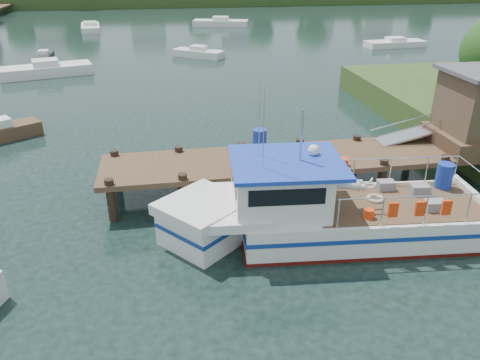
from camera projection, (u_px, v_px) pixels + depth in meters
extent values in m
plane|color=black|center=(258.00, 191.00, 18.55)|extent=(160.00, 160.00, 0.00)
cube|color=#4D3724|center=(309.00, 158.00, 18.29)|extent=(16.00, 3.00, 0.20)
cylinder|color=black|center=(112.00, 204.00, 16.27)|extent=(0.32, 0.32, 1.90)
cylinder|color=black|center=(117.00, 173.00, 18.58)|extent=(0.32, 0.32, 1.90)
cylinder|color=black|center=(184.00, 198.00, 16.65)|extent=(0.32, 0.32, 1.90)
cylinder|color=black|center=(180.00, 169.00, 18.96)|extent=(0.32, 0.32, 1.90)
cylinder|color=black|center=(253.00, 193.00, 17.03)|extent=(0.32, 0.32, 1.90)
cylinder|color=black|center=(240.00, 164.00, 19.34)|extent=(0.32, 0.32, 1.90)
cylinder|color=black|center=(318.00, 187.00, 17.41)|extent=(0.32, 0.32, 1.90)
cylinder|color=black|center=(299.00, 160.00, 19.72)|extent=(0.32, 0.32, 1.90)
cylinder|color=black|center=(381.00, 183.00, 17.80)|extent=(0.32, 0.32, 1.90)
cylinder|color=black|center=(355.00, 156.00, 20.10)|extent=(0.32, 0.32, 1.90)
cylinder|color=black|center=(442.00, 178.00, 18.18)|extent=(0.32, 0.32, 1.90)
cylinder|color=black|center=(409.00, 153.00, 20.48)|extent=(0.32, 0.32, 1.90)
cylinder|color=black|center=(461.00, 149.00, 20.87)|extent=(0.32, 0.32, 1.90)
cube|color=#4D3724|center=(474.00, 138.00, 19.18)|extent=(3.20, 3.00, 0.60)
cube|color=#A5A8AD|center=(411.00, 135.00, 19.65)|extent=(3.34, 0.90, 0.79)
cylinder|color=silver|center=(417.00, 126.00, 19.08)|extent=(3.34, 0.05, 0.76)
cylinder|color=silver|center=(408.00, 120.00, 19.79)|extent=(3.34, 0.05, 0.76)
cube|color=slate|center=(291.00, 164.00, 17.13)|extent=(0.60, 0.40, 0.30)
cube|color=slate|center=(316.00, 160.00, 17.46)|extent=(0.60, 0.40, 0.30)
cylinder|color=red|center=(344.00, 161.00, 17.35)|extent=(0.30, 0.30, 0.28)
cylinder|color=#16309B|center=(260.00, 140.00, 18.58)|extent=(0.56, 0.56, 0.85)
cube|color=silver|center=(357.00, 220.00, 15.43)|extent=(7.85, 3.68, 1.17)
cube|color=silver|center=(203.00, 226.00, 15.04)|extent=(3.04, 3.04, 1.17)
cube|color=silver|center=(202.00, 206.00, 14.72)|extent=(3.34, 3.32, 0.36)
cube|color=silver|center=(234.00, 206.00, 14.82)|extent=(2.27, 3.06, 0.30)
cube|color=navy|center=(357.00, 216.00, 15.37)|extent=(7.95, 3.73, 0.14)
cube|color=navy|center=(203.00, 222.00, 14.98)|extent=(3.09, 3.09, 0.14)
cube|color=#4D0E0B|center=(355.00, 233.00, 15.66)|extent=(7.95, 3.71, 0.14)
cube|color=#4D3724|center=(395.00, 202.00, 15.27)|extent=(5.70, 3.20, 0.04)
cube|color=silver|center=(472.00, 212.00, 15.69)|extent=(0.46, 3.05, 1.37)
cube|color=silver|center=(279.00, 186.00, 14.65)|extent=(3.06, 2.87, 1.52)
cube|color=black|center=(287.00, 197.00, 13.32)|extent=(2.23, 0.23, 0.51)
cube|color=black|center=(273.00, 161.00, 15.71)|extent=(2.23, 0.23, 0.51)
cube|color=black|center=(234.00, 179.00, 14.40)|extent=(0.20, 1.82, 0.51)
cube|color=#1C3AAF|center=(287.00, 162.00, 14.31)|extent=(3.69, 3.23, 0.12)
cylinder|color=silver|center=(302.00, 135.00, 13.96)|extent=(0.09, 0.09, 1.62)
cylinder|color=silver|center=(264.00, 129.00, 13.24)|extent=(0.03, 0.03, 2.44)
cylinder|color=silver|center=(259.00, 118.00, 14.15)|extent=(0.03, 0.03, 2.44)
sphere|color=silver|center=(314.00, 150.00, 14.65)|extent=(0.40, 0.40, 0.37)
cylinder|color=silver|center=(423.00, 196.00, 13.61)|extent=(5.06, 0.48, 0.04)
cylinder|color=silver|center=(388.00, 159.00, 16.12)|extent=(5.06, 0.48, 0.04)
cylinder|color=silver|center=(338.00, 214.00, 13.63)|extent=(0.05, 0.05, 0.96)
cylinder|color=silver|center=(316.00, 174.00, 16.14)|extent=(0.05, 0.05, 0.96)
cylinder|color=silver|center=(382.00, 212.00, 13.73)|extent=(0.05, 0.05, 0.96)
cylinder|color=silver|center=(353.00, 172.00, 16.24)|extent=(0.05, 0.05, 0.96)
cylinder|color=silver|center=(426.00, 210.00, 13.83)|extent=(0.05, 0.05, 0.96)
cylinder|color=silver|center=(390.00, 171.00, 16.34)|extent=(0.05, 0.05, 0.96)
cylinder|color=silver|center=(468.00, 209.00, 13.93)|extent=(0.05, 0.05, 0.96)
cylinder|color=silver|center=(427.00, 170.00, 16.44)|extent=(0.05, 0.05, 0.96)
cylinder|color=silver|center=(456.00, 169.00, 16.52)|extent=(0.05, 0.05, 0.96)
cube|color=slate|center=(435.00, 205.00, 14.72)|extent=(0.64, 0.46, 0.32)
cube|color=slate|center=(419.00, 189.00, 15.72)|extent=(0.64, 0.46, 0.32)
cube|color=slate|center=(386.00, 185.00, 16.01)|extent=(0.59, 0.43, 0.32)
cylinder|color=#16309B|center=(444.00, 176.00, 16.05)|extent=(0.61, 0.61, 0.89)
cylinder|color=red|center=(369.00, 214.00, 14.29)|extent=(0.33, 0.33, 0.30)
torus|color=#BFB28C|center=(375.00, 198.00, 15.38)|extent=(0.61, 0.61, 0.12)
cube|color=red|center=(393.00, 210.00, 13.70)|extent=(0.29, 0.13, 0.46)
cube|color=red|center=(420.00, 209.00, 13.76)|extent=(0.29, 0.13, 0.46)
cube|color=red|center=(446.00, 208.00, 13.82)|extent=(0.29, 0.13, 0.46)
imported|color=silver|center=(346.00, 184.00, 14.47)|extent=(0.48, 0.68, 1.79)
cube|color=#4D3724|center=(1.00, 133.00, 23.61)|extent=(3.85, 3.10, 0.69)
cube|color=silver|center=(221.00, 23.00, 61.39)|extent=(7.48, 4.24, 0.76)
cube|color=silver|center=(221.00, 19.00, 61.14)|extent=(2.37, 2.18, 0.49)
cube|color=silver|center=(47.00, 70.00, 36.21)|extent=(7.03, 3.94, 0.78)
cube|color=silver|center=(45.00, 63.00, 35.95)|extent=(2.22, 2.04, 0.50)
cube|color=silver|center=(198.00, 54.00, 42.72)|extent=(4.76, 4.00, 0.66)
cube|color=silver|center=(198.00, 48.00, 42.50)|extent=(1.72, 1.68, 0.42)
cube|color=silver|center=(395.00, 44.00, 47.54)|extent=(6.20, 2.45, 0.61)
cube|color=silver|center=(396.00, 39.00, 47.34)|extent=(1.79, 1.57, 0.39)
cube|color=silver|center=(90.00, 28.00, 57.87)|extent=(2.87, 6.47, 0.67)
cube|color=silver|center=(90.00, 23.00, 57.65)|extent=(1.70, 1.92, 0.43)
cube|color=black|center=(44.00, 58.00, 41.12)|extent=(1.24, 3.48, 0.61)
cube|color=silver|center=(43.00, 52.00, 40.92)|extent=(0.85, 0.98, 0.39)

